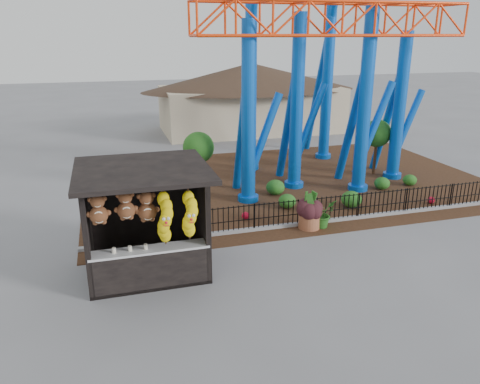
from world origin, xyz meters
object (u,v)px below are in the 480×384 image
object	(u,v)px
prize_booth	(146,224)
roller_coaster	(314,34)
potted_plant	(322,213)
terracotta_planter	(309,220)

from	to	relation	value
prize_booth	roller_coaster	size ratio (longest dim) A/B	0.32
potted_plant	prize_booth	bearing A→B (deg)	172.50
terracotta_planter	potted_plant	bearing A→B (deg)	0.00
prize_booth	roller_coaster	bearing A→B (deg)	42.08
terracotta_planter	prize_booth	bearing A→B (deg)	-162.48
prize_booth	terracotta_planter	xyz separation A→B (m)	(5.71, 1.80, -1.24)
prize_booth	terracotta_planter	distance (m)	6.12
roller_coaster	potted_plant	bearing A→B (deg)	-109.22
prize_booth	terracotta_planter	size ratio (longest dim) A/B	4.70
prize_booth	roller_coaster	xyz separation A→B (m)	(8.12, 7.33, 4.90)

